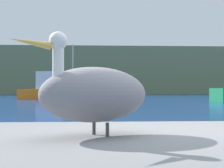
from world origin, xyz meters
name	(u,v)px	position (x,y,z in m)	size (l,w,h in m)	color
hillside_backdrop	(95,72)	(0.00, 67.87, 4.25)	(140.00, 14.85, 8.49)	#6B7A51
pelican	(95,94)	(-0.88, -0.57, 1.10)	(1.22, 1.04, 0.84)	gray
fishing_boat_orange	(52,90)	(-4.69, 33.63, 0.93)	(7.30, 4.49, 5.41)	orange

